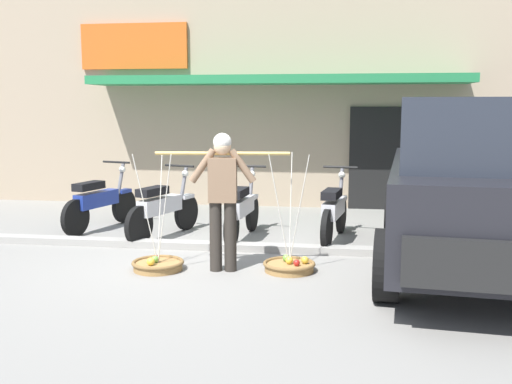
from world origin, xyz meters
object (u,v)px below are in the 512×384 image
at_px(motorcycle_end_of_row, 334,211).
at_px(motorcycle_second_in_row, 163,209).
at_px(fruit_basket_right_side, 158,264).
at_px(fruit_vendor, 223,192).
at_px(fruit_basket_left_side, 289,265).
at_px(motorcycle_nearest_shop, 99,202).
at_px(motorcycle_third_in_row, 242,210).
at_px(parked_truck, 473,179).

bearing_deg(motorcycle_end_of_row, motorcycle_second_in_row, -176.91).
distance_m(fruit_basket_right_side, motorcycle_second_in_row, 1.90).
relative_size(fruit_vendor, motorcycle_end_of_row, 0.94).
xyz_separation_m(fruit_basket_left_side, motorcycle_nearest_shop, (-3.32, 2.05, 0.38)).
distance_m(motorcycle_second_in_row, motorcycle_third_in_row, 1.23).
bearing_deg(motorcycle_third_in_row, fruit_vendor, -87.65).
bearing_deg(fruit_vendor, fruit_basket_right_side, -173.45).
xyz_separation_m(fruit_basket_left_side, motorcycle_third_in_row, (-0.88, 1.68, 0.38)).
bearing_deg(motorcycle_second_in_row, motorcycle_nearest_shop, 160.05).
bearing_deg(motorcycle_nearest_shop, motorcycle_third_in_row, -8.60).
bearing_deg(motorcycle_nearest_shop, fruit_basket_right_side, -52.76).
height_order(motorcycle_second_in_row, motorcycle_third_in_row, same).
relative_size(fruit_vendor, parked_truck, 0.34).
bearing_deg(fruit_basket_right_side, motorcycle_end_of_row, 42.34).
bearing_deg(motorcycle_third_in_row, fruit_basket_right_side, -111.53).
bearing_deg(parked_truck, fruit_basket_left_side, -169.09).
relative_size(motorcycle_second_in_row, motorcycle_third_in_row, 0.96).
bearing_deg(fruit_vendor, parked_truck, 9.73).
distance_m(fruit_basket_right_side, motorcycle_nearest_shop, 2.83).
distance_m(fruit_vendor, motorcycle_third_in_row, 1.85).
height_order(fruit_basket_left_side, fruit_basket_right_side, same).
xyz_separation_m(fruit_basket_right_side, parked_truck, (3.82, 0.61, 1.06)).
distance_m(fruit_vendor, fruit_basket_right_side, 1.22).
relative_size(fruit_vendor, fruit_basket_left_side, 1.17).
xyz_separation_m(fruit_vendor, motorcycle_end_of_row, (1.32, 1.84, -0.52)).
bearing_deg(fruit_vendor, motorcycle_nearest_shop, 139.50).
height_order(motorcycle_third_in_row, motorcycle_end_of_row, same).
bearing_deg(motorcycle_end_of_row, motorcycle_nearest_shop, 175.55).
bearing_deg(motorcycle_second_in_row, fruit_basket_left_side, -37.37).
distance_m(fruit_vendor, motorcycle_second_in_row, 2.21).
distance_m(fruit_vendor, parked_truck, 3.05).
bearing_deg(fruit_basket_left_side, parked_truck, 10.91).
bearing_deg(fruit_vendor, motorcycle_end_of_row, 54.47).
height_order(fruit_vendor, motorcycle_third_in_row, fruit_vendor).
bearing_deg(motorcycle_second_in_row, fruit_basket_right_side, -74.75).
bearing_deg(motorcycle_end_of_row, fruit_vendor, -125.53).
relative_size(motorcycle_nearest_shop, motorcycle_second_in_row, 1.01).
bearing_deg(parked_truck, fruit_basket_right_side, -170.94).
bearing_deg(parked_truck, motorcycle_end_of_row, 141.82).
height_order(motorcycle_second_in_row, parked_truck, parked_truck).
relative_size(motorcycle_nearest_shop, motorcycle_third_in_row, 0.97).
height_order(motorcycle_second_in_row, motorcycle_end_of_row, same).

